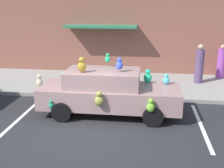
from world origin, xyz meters
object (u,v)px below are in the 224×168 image
at_px(plush_covered_car, 108,92).
at_px(pedestrian_walking_past, 221,63).
at_px(pedestrian_near_shopfront, 199,65).
at_px(teddy_bear_on_sidewalk, 40,81).

distance_m(plush_covered_car, pedestrian_walking_past, 6.80).
xyz_separation_m(pedestrian_near_shopfront, pedestrian_walking_past, (1.17, 0.95, -0.07)).
height_order(plush_covered_car, teddy_bear_on_sidewalk, plush_covered_car).
bearing_deg(plush_covered_car, pedestrian_walking_past, 45.08).
bearing_deg(pedestrian_near_shopfront, plush_covered_car, -133.19).
distance_m(teddy_bear_on_sidewalk, pedestrian_walking_past, 8.55).
height_order(pedestrian_near_shopfront, pedestrian_walking_past, pedestrian_near_shopfront).
distance_m(plush_covered_car, pedestrian_near_shopfront, 5.31).
bearing_deg(pedestrian_walking_past, plush_covered_car, -134.92).
bearing_deg(pedestrian_walking_past, teddy_bear_on_sidewalk, -163.05).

